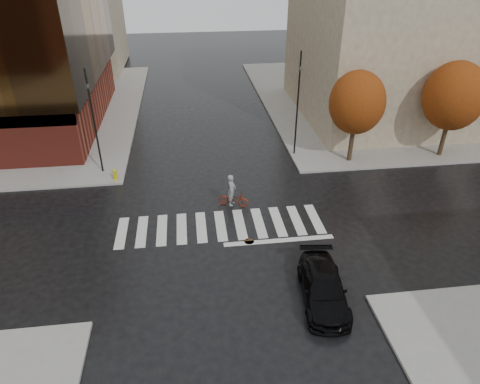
% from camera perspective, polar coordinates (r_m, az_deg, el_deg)
% --- Properties ---
extents(ground, '(120.00, 120.00, 0.00)m').
position_cam_1_polar(ground, '(23.93, -2.49, -5.18)').
color(ground, black).
rests_on(ground, ground).
extents(sidewalk_ne, '(30.00, 30.00, 0.15)m').
position_cam_1_polar(sidewalk_ne, '(48.23, 21.26, 11.80)').
color(sidewalk_ne, gray).
rests_on(sidewalk_ne, ground).
extents(crosswalk, '(12.00, 3.00, 0.01)m').
position_cam_1_polar(crosswalk, '(24.33, -2.59, -4.49)').
color(crosswalk, silver).
rests_on(crosswalk, ground).
extents(building_ne_tan, '(16.00, 16.00, 18.00)m').
position_cam_1_polar(building_ne_tan, '(41.06, 21.04, 22.02)').
color(building_ne_tan, gray).
rests_on(building_ne_tan, sidewalk_ne).
extents(tree_ne_a, '(3.80, 3.80, 6.50)m').
position_cam_1_polar(tree_ne_a, '(30.63, 15.34, 11.41)').
color(tree_ne_a, '#302115').
rests_on(tree_ne_a, sidewalk_ne).
extents(tree_ne_b, '(4.20, 4.20, 6.89)m').
position_cam_1_polar(tree_ne_b, '(33.83, 26.67, 11.34)').
color(tree_ne_b, '#302115').
rests_on(tree_ne_b, sidewalk_ne).
extents(sedan, '(2.37, 4.79, 1.34)m').
position_cam_1_polar(sedan, '(19.78, 11.03, -12.40)').
color(sedan, black).
rests_on(sedan, ground).
extents(cyclist, '(1.97, 1.26, 2.12)m').
position_cam_1_polar(cyclist, '(25.68, -0.98, -0.49)').
color(cyclist, maroon).
rests_on(cyclist, ground).
extents(traffic_light_nw, '(0.18, 0.15, 7.08)m').
position_cam_1_polar(traffic_light_nw, '(29.61, -19.02, 9.55)').
color(traffic_light_nw, black).
rests_on(traffic_light_nw, sidewalk_nw).
extents(traffic_light_ne, '(0.22, 0.23, 7.50)m').
position_cam_1_polar(traffic_light_ne, '(30.91, 7.74, 12.36)').
color(traffic_light_ne, black).
rests_on(traffic_light_ne, sidewalk_ne).
extents(fire_hydrant, '(0.28, 0.28, 0.79)m').
position_cam_1_polar(fire_hydrant, '(29.56, -16.34, 2.33)').
color(fire_hydrant, '#C3BD0B').
rests_on(fire_hydrant, sidewalk_nw).
extents(manhole, '(0.59, 0.59, 0.01)m').
position_cam_1_polar(manhole, '(23.11, 1.22, -6.60)').
color(manhole, '#4E381C').
rests_on(manhole, ground).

